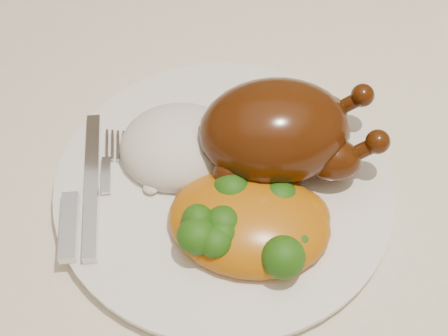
# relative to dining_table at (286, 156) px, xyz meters

# --- Properties ---
(dining_table) EXTENTS (1.60, 0.90, 0.76)m
(dining_table) POSITION_rel_dining_table_xyz_m (0.00, 0.00, 0.00)
(dining_table) COLOR brown
(dining_table) RESTS_ON floor
(tablecloth) EXTENTS (1.73, 1.03, 0.18)m
(tablecloth) POSITION_rel_dining_table_xyz_m (0.00, 0.00, 0.07)
(tablecloth) COLOR beige
(tablecloth) RESTS_ON dining_table
(dinner_plate) EXTENTS (0.35, 0.35, 0.01)m
(dinner_plate) POSITION_rel_dining_table_xyz_m (-0.06, -0.13, 0.11)
(dinner_plate) COLOR white
(dinner_plate) RESTS_ON tablecloth
(roast_chicken) EXTENTS (0.18, 0.13, 0.09)m
(roast_chicken) POSITION_rel_dining_table_xyz_m (-0.01, -0.10, 0.16)
(roast_chicken) COLOR #4A1E07
(roast_chicken) RESTS_ON dinner_plate
(rice_mound) EXTENTS (0.13, 0.12, 0.06)m
(rice_mound) POSITION_rel_dining_table_xyz_m (-0.10, -0.10, 0.13)
(rice_mound) COLOR white
(rice_mound) RESTS_ON dinner_plate
(mac_and_cheese) EXTENTS (0.15, 0.12, 0.06)m
(mac_and_cheese) POSITION_rel_dining_table_xyz_m (-0.03, -0.18, 0.13)
(mac_and_cheese) COLOR orange
(mac_and_cheese) RESTS_ON dinner_plate
(cutlery) EXTENTS (0.05, 0.17, 0.01)m
(cutlery) POSITION_rel_dining_table_xyz_m (-0.18, -0.17, 0.12)
(cutlery) COLOR silver
(cutlery) RESTS_ON dinner_plate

